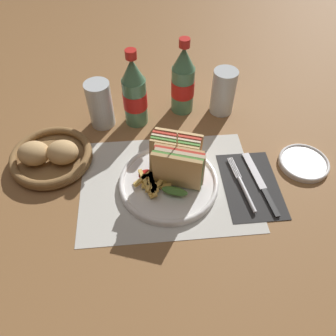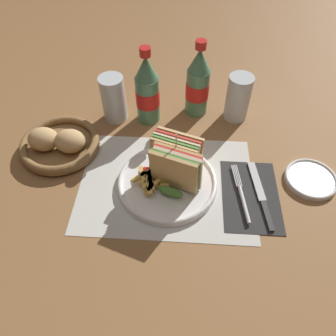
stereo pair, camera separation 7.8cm
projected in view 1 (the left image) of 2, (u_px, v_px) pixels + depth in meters
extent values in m
plane|color=olive|center=(180.00, 191.00, 0.79)|extent=(4.00, 4.00, 0.00)
cube|color=silver|center=(168.00, 183.00, 0.80)|extent=(0.42, 0.31, 0.00)
cylinder|color=white|center=(169.00, 183.00, 0.79)|extent=(0.24, 0.24, 0.01)
torus|color=white|center=(169.00, 181.00, 0.79)|extent=(0.24, 0.24, 0.01)
cube|color=tan|center=(177.00, 172.00, 0.73)|extent=(0.11, 0.06, 0.11)
cube|color=#518E3D|center=(178.00, 170.00, 0.73)|extent=(0.11, 0.06, 0.11)
cube|color=beige|center=(178.00, 167.00, 0.74)|extent=(0.11, 0.06, 0.11)
cube|color=red|center=(179.00, 165.00, 0.74)|extent=(0.11, 0.06, 0.11)
cube|color=tan|center=(180.00, 162.00, 0.75)|extent=(0.11, 0.06, 0.11)
ellipsoid|color=#518E3D|center=(175.00, 191.00, 0.75)|extent=(0.06, 0.04, 0.02)
cube|color=tan|center=(173.00, 163.00, 0.75)|extent=(0.11, 0.06, 0.11)
cube|color=#518E3D|center=(174.00, 160.00, 0.75)|extent=(0.11, 0.06, 0.11)
cube|color=beige|center=(175.00, 157.00, 0.76)|extent=(0.11, 0.06, 0.11)
cube|color=red|center=(176.00, 154.00, 0.76)|extent=(0.11, 0.06, 0.11)
cube|color=tan|center=(176.00, 151.00, 0.77)|extent=(0.11, 0.06, 0.11)
ellipsoid|color=#518E3D|center=(173.00, 176.00, 0.78)|extent=(0.06, 0.04, 0.02)
cylinder|color=tan|center=(177.00, 157.00, 0.73)|extent=(0.00, 0.00, 0.14)
cube|color=#E0B756|center=(164.00, 181.00, 0.78)|extent=(0.03, 0.04, 0.01)
cube|color=#E0B756|center=(148.00, 189.00, 0.76)|extent=(0.03, 0.05, 0.01)
cube|color=#E0B756|center=(157.00, 187.00, 0.76)|extent=(0.07, 0.01, 0.01)
cube|color=#E0B756|center=(152.00, 183.00, 0.77)|extent=(0.02, 0.05, 0.01)
cube|color=#E0B756|center=(150.00, 182.00, 0.76)|extent=(0.02, 0.06, 0.01)
cube|color=#E0B756|center=(152.00, 184.00, 0.76)|extent=(0.01, 0.06, 0.01)
cube|color=#E0B756|center=(144.00, 178.00, 0.77)|extent=(0.05, 0.05, 0.01)
cube|color=#E0B756|center=(159.00, 185.00, 0.76)|extent=(0.05, 0.06, 0.01)
cube|color=#E0B756|center=(143.00, 178.00, 0.77)|extent=(0.02, 0.05, 0.01)
cube|color=#E0B756|center=(154.00, 183.00, 0.76)|extent=(0.02, 0.05, 0.01)
cube|color=#E0B756|center=(151.00, 175.00, 0.78)|extent=(0.05, 0.03, 0.01)
cube|color=#E0B756|center=(155.00, 178.00, 0.77)|extent=(0.06, 0.03, 0.01)
cube|color=#E0B756|center=(153.00, 183.00, 0.76)|extent=(0.02, 0.07, 0.01)
ellipsoid|color=maroon|center=(147.00, 175.00, 0.79)|extent=(0.04, 0.03, 0.01)
cube|color=#2D2D2D|center=(251.00, 184.00, 0.80)|extent=(0.13, 0.21, 0.00)
cylinder|color=silver|center=(247.00, 194.00, 0.77)|extent=(0.02, 0.10, 0.01)
cylinder|color=silver|center=(232.00, 168.00, 0.82)|extent=(0.01, 0.07, 0.00)
cylinder|color=silver|center=(233.00, 168.00, 0.82)|extent=(0.01, 0.07, 0.00)
cylinder|color=silver|center=(235.00, 168.00, 0.83)|extent=(0.01, 0.07, 0.00)
cylinder|color=silver|center=(236.00, 167.00, 0.83)|extent=(0.01, 0.07, 0.00)
cube|color=black|center=(271.00, 202.00, 0.76)|extent=(0.02, 0.08, 0.00)
cube|color=silver|center=(254.00, 170.00, 0.82)|extent=(0.03, 0.12, 0.00)
cylinder|color=#4C7F5B|center=(135.00, 102.00, 0.90)|extent=(0.06, 0.06, 0.14)
cylinder|color=red|center=(135.00, 100.00, 0.90)|extent=(0.07, 0.07, 0.05)
cone|color=#4C7F5B|center=(132.00, 70.00, 0.83)|extent=(0.06, 0.06, 0.06)
cylinder|color=red|center=(131.00, 54.00, 0.79)|extent=(0.03, 0.03, 0.02)
cylinder|color=#4C7F5B|center=(183.00, 90.00, 0.94)|extent=(0.06, 0.06, 0.14)
cylinder|color=red|center=(183.00, 88.00, 0.93)|extent=(0.07, 0.07, 0.05)
cone|color=#4C7F5B|center=(184.00, 58.00, 0.86)|extent=(0.06, 0.06, 0.06)
cylinder|color=red|center=(185.00, 43.00, 0.83)|extent=(0.03, 0.03, 0.02)
cylinder|color=silver|center=(223.00, 92.00, 0.93)|extent=(0.07, 0.07, 0.13)
cylinder|color=black|center=(222.00, 99.00, 0.95)|extent=(0.06, 0.06, 0.08)
cylinder|color=silver|center=(100.00, 105.00, 0.90)|extent=(0.07, 0.07, 0.13)
cylinder|color=olive|center=(53.00, 160.00, 0.85)|extent=(0.19, 0.19, 0.01)
torus|color=olive|center=(52.00, 158.00, 0.84)|extent=(0.21, 0.21, 0.02)
torus|color=olive|center=(51.00, 155.00, 0.83)|extent=(0.21, 0.21, 0.02)
ellipsoid|color=tan|center=(62.00, 152.00, 0.81)|extent=(0.08, 0.07, 0.06)
ellipsoid|color=tan|center=(34.00, 153.00, 0.81)|extent=(0.08, 0.07, 0.06)
cylinder|color=white|center=(303.00, 163.00, 0.84)|extent=(0.13, 0.13, 0.01)
torus|color=white|center=(304.00, 162.00, 0.84)|extent=(0.13, 0.13, 0.01)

